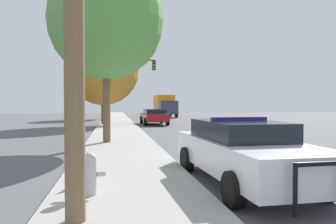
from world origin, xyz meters
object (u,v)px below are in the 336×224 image
at_px(car_background_midblock, 154,116).
at_px(tree_sidewalk_far, 109,75).
at_px(tree_sidewalk_mid, 103,70).
at_px(tree_sidewalk_near, 106,22).
at_px(police_car, 243,150).
at_px(traffic_light, 127,77).
at_px(traffic_cone, 88,167).
at_px(fire_hydrant, 90,172).
at_px(box_truck, 165,105).

relative_size(car_background_midblock, tree_sidewalk_far, 0.63).
distance_m(tree_sidewalk_mid, tree_sidewalk_near, 12.98).
bearing_deg(police_car, tree_sidewalk_near, -69.02).
bearing_deg(tree_sidewalk_mid, police_car, -79.74).
bearing_deg(traffic_light, traffic_cone, -94.39).
xyz_separation_m(police_car, traffic_light, (-1.69, 22.49, 3.43)).
relative_size(police_car, fire_hydrant, 6.71).
bearing_deg(tree_sidewalk_mid, fire_hydrant, -88.97).
distance_m(fire_hydrant, box_truck, 38.02).
height_order(fire_hydrant, car_background_midblock, car_background_midblock).
relative_size(traffic_light, box_truck, 0.79).
distance_m(traffic_light, traffic_cone, 22.88).
distance_m(fire_hydrant, tree_sidewalk_mid, 21.63).
distance_m(fire_hydrant, car_background_midblock, 21.95).
distance_m(car_background_midblock, box_truck, 16.09).
xyz_separation_m(traffic_light, tree_sidewalk_near, (-1.48, -15.06, 1.12)).
bearing_deg(tree_sidewalk_near, tree_sidewalk_mid, 92.29).
xyz_separation_m(fire_hydrant, traffic_cone, (-0.11, 0.85, -0.07)).
distance_m(fire_hydrant, tree_sidewalk_near, 9.57).
relative_size(traffic_light, tree_sidewalk_mid, 0.78).
relative_size(tree_sidewalk_mid, tree_sidewalk_near, 0.97).
distance_m(traffic_light, tree_sidewalk_far, 10.89).
relative_size(police_car, traffic_cone, 7.65).
distance_m(box_truck, tree_sidewalk_near, 30.10).
distance_m(police_car, box_truck, 36.67).
height_order(police_car, tree_sidewalk_near, tree_sidewalk_near).
distance_m(police_car, fire_hydrant, 3.42).
relative_size(fire_hydrant, tree_sidewalk_mid, 0.11).
height_order(police_car, tree_sidewalk_far, tree_sidewalk_far).
relative_size(traffic_light, traffic_cone, 8.39).
distance_m(traffic_light, tree_sidewalk_near, 15.17).
xyz_separation_m(car_background_midblock, box_truck, (3.38, 15.71, 0.86)).
relative_size(box_truck, traffic_cone, 10.67).
xyz_separation_m(tree_sidewalk_near, tree_sidewalk_far, (-0.25, 25.76, -0.05)).
bearing_deg(car_background_midblock, police_car, -93.09).
xyz_separation_m(police_car, tree_sidewalk_far, (-3.42, 33.19, 4.50)).
xyz_separation_m(box_truck, traffic_cone, (-7.35, -36.46, -1.11)).
distance_m(box_truck, tree_sidewalk_far, 8.84).
bearing_deg(traffic_light, box_truck, 68.06).
relative_size(traffic_light, car_background_midblock, 1.21).
relative_size(car_background_midblock, traffic_cone, 6.93).
xyz_separation_m(fire_hydrant, traffic_light, (1.62, 23.36, 3.64)).
xyz_separation_m(tree_sidewalk_mid, tree_sidewalk_near, (0.52, -12.95, 0.72)).
distance_m(box_truck, tree_sidewalk_mid, 18.04).
bearing_deg(fire_hydrant, tree_sidewalk_far, 90.19).
bearing_deg(tree_sidewalk_near, traffic_cone, -91.91).
bearing_deg(traffic_cone, car_background_midblock, 79.17).
bearing_deg(police_car, tree_sidewalk_mid, -81.87).
relative_size(police_car, traffic_light, 0.91).
bearing_deg(tree_sidewalk_far, traffic_light, -80.83).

